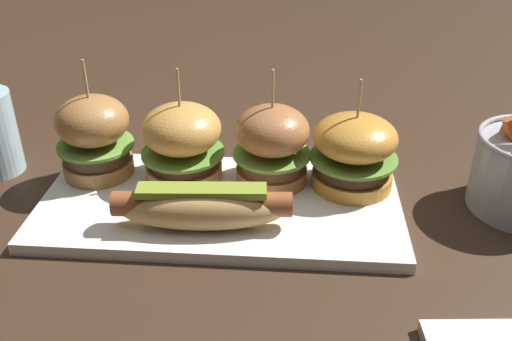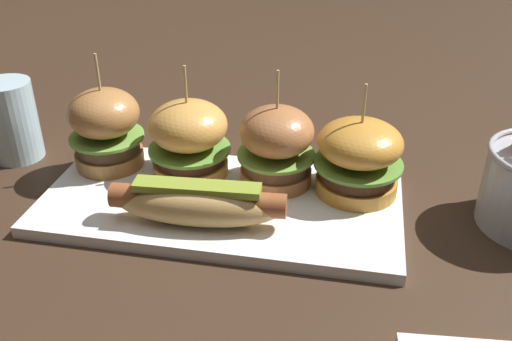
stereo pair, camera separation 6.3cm
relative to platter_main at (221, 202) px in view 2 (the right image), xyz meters
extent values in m
plane|color=#382619|center=(0.00, 0.00, -0.01)|extent=(3.00, 3.00, 0.00)
cube|color=white|center=(0.00, 0.00, 0.00)|extent=(0.41, 0.20, 0.01)
ellipsoid|color=tan|center=(-0.01, -0.05, 0.03)|extent=(0.18, 0.06, 0.05)
cylinder|color=brown|center=(-0.01, -0.05, 0.04)|extent=(0.19, 0.04, 0.03)
cube|color=olive|center=(-0.01, -0.05, 0.05)|extent=(0.14, 0.03, 0.01)
cylinder|color=#A9713C|center=(-0.16, 0.05, 0.02)|extent=(0.09, 0.09, 0.02)
cylinder|color=#503925|center=(-0.16, 0.05, 0.04)|extent=(0.08, 0.08, 0.02)
cylinder|color=#6B9E3D|center=(-0.16, 0.05, 0.05)|extent=(0.09, 0.09, 0.00)
ellipsoid|color=#A9713C|center=(-0.16, 0.05, 0.08)|extent=(0.09, 0.09, 0.06)
cylinder|color=tan|center=(-0.16, 0.05, 0.12)|extent=(0.00, 0.00, 0.06)
cylinder|color=gold|center=(-0.05, 0.05, 0.02)|extent=(0.09, 0.09, 0.02)
cylinder|color=#3B1F16|center=(-0.05, 0.05, 0.03)|extent=(0.09, 0.09, 0.01)
cylinder|color=#609338|center=(-0.05, 0.05, 0.04)|extent=(0.10, 0.10, 0.00)
ellipsoid|color=gold|center=(-0.05, 0.05, 0.07)|extent=(0.09, 0.09, 0.06)
cylinder|color=tan|center=(-0.05, 0.05, 0.12)|extent=(0.00, 0.00, 0.06)
cylinder|color=#AB6A3D|center=(0.06, 0.05, 0.02)|extent=(0.09, 0.09, 0.02)
cylinder|color=brown|center=(0.06, 0.05, 0.03)|extent=(0.08, 0.08, 0.02)
cylinder|color=#6B9E3D|center=(0.06, 0.05, 0.04)|extent=(0.09, 0.09, 0.00)
ellipsoid|color=#AB6A3D|center=(0.06, 0.05, 0.07)|extent=(0.09, 0.09, 0.06)
cylinder|color=tan|center=(0.06, 0.05, 0.12)|extent=(0.00, 0.00, 0.06)
cylinder|color=gold|center=(0.15, 0.04, 0.02)|extent=(0.09, 0.09, 0.02)
cylinder|color=#432414|center=(0.15, 0.04, 0.03)|extent=(0.09, 0.09, 0.02)
cylinder|color=#609338|center=(0.15, 0.04, 0.04)|extent=(0.10, 0.10, 0.00)
ellipsoid|color=gold|center=(0.15, 0.04, 0.07)|extent=(0.10, 0.10, 0.05)
cylinder|color=tan|center=(0.15, 0.04, 0.11)|extent=(0.00, 0.00, 0.06)
cylinder|color=silver|center=(-0.30, 0.07, 0.05)|extent=(0.07, 0.07, 0.11)
camera|label=1|loc=(0.08, -0.55, 0.36)|focal=39.96mm
camera|label=2|loc=(0.14, -0.54, 0.36)|focal=39.96mm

